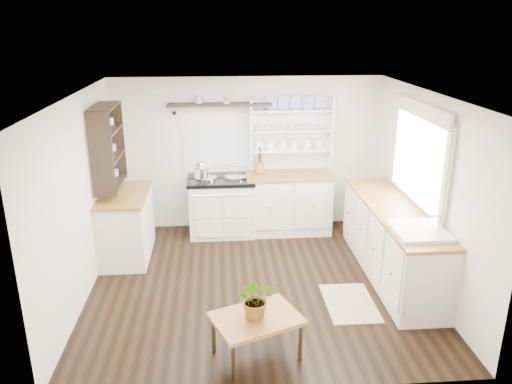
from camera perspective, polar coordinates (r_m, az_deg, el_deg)
The scene contains 19 objects.
floor at distance 6.24m, azimuth 0.12°, elevation -10.36°, with size 4.00×3.80×0.01m, color black.
wall_back at distance 7.58m, azimuth -1.02°, elevation 4.40°, with size 4.00×0.02×2.30m, color beige.
wall_right at distance 6.24m, azimuth 18.75°, elevation 0.15°, with size 0.02×3.80×2.30m, color beige.
wall_left at distance 5.96m, azimuth -19.43°, elevation -0.81°, with size 0.02×3.80×2.30m, color beige.
ceiling at distance 5.49m, azimuth 0.14°, elevation 11.06°, with size 4.00×3.80×0.01m, color white.
window at distance 6.24m, azimuth 18.20°, elevation 4.19°, with size 0.08×1.55×1.22m.
aga_cooker at distance 7.46m, azimuth -3.96°, elevation -1.56°, with size 0.97×0.68×0.90m.
back_cabinets at distance 7.56m, azimuth 3.69°, elevation -1.16°, with size 1.27×0.63×0.90m.
right_cabinets at distance 6.46m, azimuth 15.32°, elevation -5.43°, with size 0.62×2.43×0.90m.
belfast_sink at distance 5.69m, azimuth 18.07°, elevation -5.36°, with size 0.55×0.60×0.45m.
left_cabinets at distance 6.95m, azimuth -14.63°, elevation -3.61°, with size 0.62×1.13×0.90m.
plate_rack at distance 7.52m, azimuth 3.97°, elevation 7.41°, with size 1.20×0.22×0.90m.
high_shelf at distance 7.29m, azimuth -4.18°, elevation 9.86°, with size 1.50×0.29×0.16m.
left_shelving at distance 6.65m, azimuth -16.59°, elevation 5.09°, with size 0.28×0.80×1.05m, color black.
kettle at distance 7.16m, azimuth -6.30°, elevation 2.60°, with size 0.20×0.20×0.24m, color silver, non-canonical shape.
utensil_crock at distance 7.42m, azimuth 0.37°, elevation 2.81°, with size 0.14×0.14×0.16m, color #935436.
center_table at distance 4.84m, azimuth 0.06°, elevation -14.53°, with size 0.95×0.82×0.43m.
potted_plant at distance 4.71m, azimuth 0.06°, elevation -12.04°, with size 0.36×0.31×0.40m, color #3F7233.
floor_rug at distance 5.92m, azimuth 10.66°, elevation -12.37°, with size 0.55×0.85×0.02m, color #7D6349.
Camera 1 is at (-0.44, -5.42, 3.05)m, focal length 35.00 mm.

